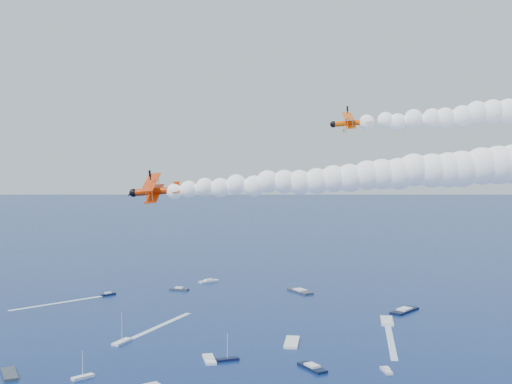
% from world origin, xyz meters
% --- Properties ---
extents(biplane_lead, '(8.83, 10.15, 6.72)m').
position_xyz_m(biplane_lead, '(14.17, 34.35, 61.83)').
color(biplane_lead, '#E75104').
extents(biplane_trail, '(10.98, 12.75, 8.70)m').
position_xyz_m(biplane_trail, '(-14.89, 18.10, 50.41)').
color(biplane_trail, red).
extents(smoke_trail_trail, '(68.21, 41.23, 11.82)m').
position_xyz_m(smoke_trail_trail, '(16.63, 27.52, 52.94)').
color(smoke_trail_trail, white).
extents(spectator_boats, '(199.48, 185.86, 0.70)m').
position_xyz_m(spectator_boats, '(-6.44, 115.00, 0.35)').
color(spectator_boats, black).
rests_on(spectator_boats, ground).
extents(boat_wakes, '(142.54, 54.37, 0.04)m').
position_xyz_m(boat_wakes, '(-57.09, 126.53, 0.03)').
color(boat_wakes, white).
rests_on(boat_wakes, ground).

